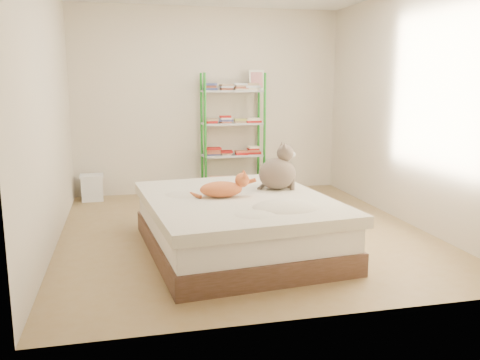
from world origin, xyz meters
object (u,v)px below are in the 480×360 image
object	(u,v)px
cardboard_box	(228,192)
shelf_unit	(233,134)
grey_cat	(277,167)
white_bin	(92,187)
orange_cat	(221,187)
bed	(237,224)

from	to	relation	value
cardboard_box	shelf_unit	bearing A→B (deg)	86.93
grey_cat	white_bin	bearing A→B (deg)	43.66
orange_cat	grey_cat	xyz separation A→B (m)	(0.61, 0.22, 0.13)
orange_cat	cardboard_box	xyz separation A→B (m)	(0.42, 1.75, -0.44)
shelf_unit	cardboard_box	distance (m)	1.01
grey_cat	cardboard_box	world-z (taller)	grey_cat
bed	cardboard_box	world-z (taller)	bed
bed	white_bin	bearing A→B (deg)	114.90
bed	shelf_unit	bearing A→B (deg)	72.72
orange_cat	cardboard_box	distance (m)	1.85
orange_cat	shelf_unit	size ratio (longest dim) A/B	0.27
orange_cat	white_bin	bearing A→B (deg)	123.75
orange_cat	shelf_unit	world-z (taller)	shelf_unit
grey_cat	white_bin	xyz separation A→B (m)	(-1.91, 2.21, -0.57)
bed	cardboard_box	xyz separation A→B (m)	(0.28, 1.76, -0.08)
orange_cat	shelf_unit	distance (m)	2.56
shelf_unit	white_bin	size ratio (longest dim) A/B	4.95
shelf_unit	cardboard_box	bearing A→B (deg)	-107.72
shelf_unit	white_bin	xyz separation A→B (m)	(-1.96, -0.03, -0.67)
grey_cat	cardboard_box	size ratio (longest dim) A/B	0.77
orange_cat	white_bin	xyz separation A→B (m)	(-1.30, 2.43, -0.44)
grey_cat	white_bin	world-z (taller)	grey_cat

